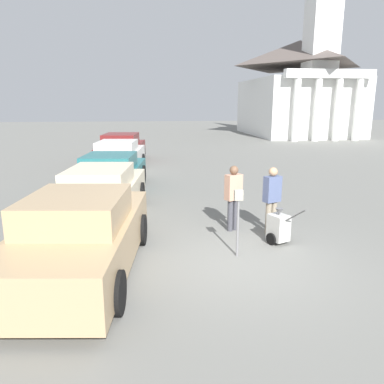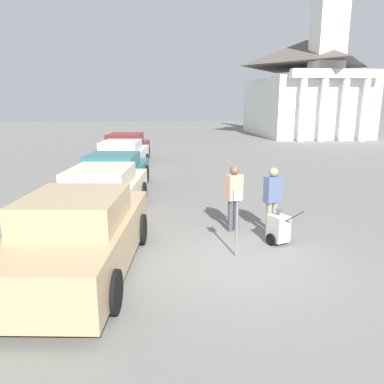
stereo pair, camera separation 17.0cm
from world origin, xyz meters
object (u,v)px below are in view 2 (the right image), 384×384
(parked_car_tan, at_px, (80,236))
(parked_car_white, at_px, (122,157))
(parked_car_maroon, at_px, (126,149))
(parking_meter, at_px, (237,211))
(person_supervisor, at_px, (272,197))
(church, at_px, (306,80))
(parked_car_cream, at_px, (103,194))
(equipment_cart, at_px, (278,228))
(parked_car_teal, at_px, (114,174))
(person_worker, at_px, (234,194))

(parked_car_tan, distance_m, parked_car_white, 10.62)
(parked_car_maroon, relative_size, parking_meter, 3.68)
(person_supervisor, height_order, church, church)
(parked_car_cream, distance_m, equipment_cart, 4.92)
(parked_car_tan, relative_size, church, 0.22)
(parked_car_cream, bearing_deg, parking_meter, -37.52)
(parked_car_tan, relative_size, parking_meter, 3.41)
(equipment_cart, bearing_deg, parked_car_teal, 103.52)
(parked_car_cream, height_order, church, church)
(parked_car_teal, bearing_deg, parked_car_white, 96.97)
(parked_car_tan, height_order, parked_car_maroon, parked_car_maroon)
(parked_car_teal, xyz_separation_m, parked_car_white, (0.00, 3.93, 0.04))
(parked_car_tan, bearing_deg, parking_meter, 14.95)
(person_supervisor, bearing_deg, person_worker, -40.86)
(parked_car_white, distance_m, person_worker, 9.22)
(parked_car_cream, distance_m, parked_car_teal, 3.18)
(parked_car_white, bearing_deg, parked_car_cream, -83.02)
(parked_car_tan, xyz_separation_m, person_supervisor, (4.31, 1.76, 0.21))
(person_worker, bearing_deg, parking_meter, 54.17)
(person_supervisor, bearing_deg, parked_car_white, -86.50)
(person_worker, height_order, equipment_cart, person_worker)
(parked_car_tan, height_order, person_supervisor, person_supervisor)
(parked_car_teal, height_order, parking_meter, parking_meter)
(parked_car_white, distance_m, parking_meter, 10.66)
(parked_car_tan, xyz_separation_m, parked_car_teal, (-0.00, 6.69, -0.07))
(parked_car_tan, bearing_deg, parked_car_white, 96.98)
(equipment_cart, distance_m, church, 31.46)
(parked_car_teal, xyz_separation_m, person_supervisor, (4.31, -4.93, 0.28))
(parked_car_white, relative_size, person_worker, 3.03)
(parked_car_maroon, distance_m, parking_meter, 13.45)
(parking_meter, relative_size, person_worker, 0.86)
(parked_car_white, height_order, parking_meter, parked_car_white)
(parking_meter, height_order, person_supervisor, person_supervisor)
(parking_meter, bearing_deg, person_worker, 80.11)
(parked_car_cream, xyz_separation_m, church, (16.46, 26.09, 4.64))
(equipment_cart, bearing_deg, person_worker, 105.71)
(person_supervisor, relative_size, equipment_cart, 1.67)
(person_worker, relative_size, person_supervisor, 1.00)
(equipment_cart, bearing_deg, parked_car_tan, 170.36)
(parked_car_white, height_order, parked_car_maroon, parked_car_maroon)
(parked_car_tan, bearing_deg, parked_car_cream, 96.99)
(parked_car_cream, relative_size, parked_car_maroon, 0.99)
(parked_car_maroon, bearing_deg, equipment_cart, -64.24)
(parked_car_teal, relative_size, person_worker, 3.01)
(parked_car_maroon, bearing_deg, parked_car_white, -82.99)
(person_worker, bearing_deg, person_supervisor, 135.63)
(parked_car_tan, height_order, parked_car_white, parked_car_tan)
(parked_car_white, relative_size, equipment_cart, 5.08)
(parked_car_tan, xyz_separation_m, parked_car_cream, (-0.00, 3.51, -0.05))
(person_worker, height_order, church, church)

